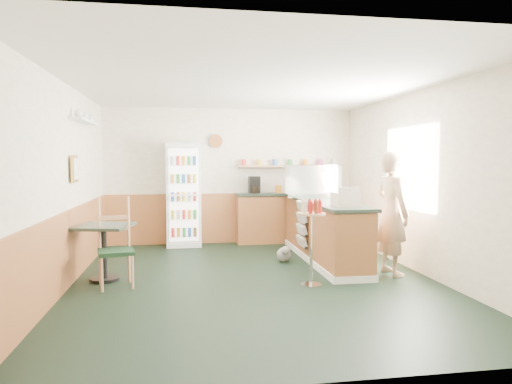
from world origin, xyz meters
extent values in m
plane|color=black|center=(0.00, 0.00, 0.00)|extent=(6.00, 6.00, 0.00)
cube|color=#F2E5CE|center=(0.00, 3.01, 1.35)|extent=(5.00, 0.02, 2.70)
cube|color=#F2E5CE|center=(-2.51, 0.00, 1.35)|extent=(0.02, 6.00, 2.70)
cube|color=#F2E5CE|center=(2.51, 0.00, 1.35)|extent=(0.02, 6.00, 2.70)
cube|color=silver|center=(0.00, 0.00, 2.71)|extent=(5.00, 6.00, 0.02)
cube|color=#AA6837|center=(0.00, 2.97, 0.50)|extent=(4.98, 0.05, 1.00)
cube|color=#AA6837|center=(-2.47, 0.00, 0.50)|extent=(0.05, 5.98, 1.00)
cube|color=white|center=(2.46, 0.30, 1.55)|extent=(0.06, 1.45, 1.25)
cube|color=gold|center=(-2.45, 0.50, 1.55)|extent=(0.03, 0.32, 0.38)
cube|color=white|center=(-2.40, 1.00, 2.25)|extent=(0.18, 1.20, 0.03)
cylinder|color=brown|center=(-0.30, 2.94, 2.05)|extent=(0.26, 0.04, 0.26)
cube|color=#AA6837|center=(1.35, 1.07, 0.47)|extent=(0.60, 2.95, 0.95)
cube|color=white|center=(1.35, 1.07, 0.05)|extent=(0.64, 2.97, 0.10)
cube|color=#29392F|center=(1.35, 1.08, 0.98)|extent=(0.68, 3.01, 0.05)
cube|color=#AA6837|center=(1.20, 2.80, 0.47)|extent=(2.20, 0.38, 0.95)
cube|color=#29392F|center=(1.20, 2.80, 0.98)|extent=(2.24, 0.42, 0.05)
cube|color=tan|center=(1.20, 2.88, 1.55)|extent=(2.10, 0.22, 0.04)
cube|color=black|center=(0.45, 2.80, 1.18)|extent=(0.22, 0.18, 0.34)
cylinder|color=#B2664C|center=(0.25, 2.88, 1.63)|extent=(0.10, 0.10, 0.12)
cylinder|color=#B2664C|center=(0.57, 2.88, 1.63)|extent=(0.10, 0.10, 0.12)
cylinder|color=#B2664C|center=(0.88, 2.88, 1.63)|extent=(0.10, 0.10, 0.12)
cylinder|color=#B2664C|center=(1.20, 2.88, 1.63)|extent=(0.10, 0.10, 0.12)
cylinder|color=#B2664C|center=(1.52, 2.88, 1.63)|extent=(0.10, 0.10, 0.12)
cylinder|color=#B2664C|center=(1.83, 2.88, 1.63)|extent=(0.10, 0.10, 0.12)
cylinder|color=#B2664C|center=(2.15, 2.88, 1.63)|extent=(0.10, 0.10, 0.12)
cube|color=white|center=(-0.95, 2.78, 1.00)|extent=(0.66, 0.47, 2.00)
cube|color=white|center=(-0.95, 2.55, 1.01)|extent=(0.55, 0.02, 1.77)
cube|color=silver|center=(-0.95, 2.48, 1.01)|extent=(0.60, 0.02, 1.83)
cube|color=silver|center=(1.35, 1.82, 1.04)|extent=(0.98, 0.51, 0.07)
cube|color=silver|center=(1.35, 1.82, 1.32)|extent=(0.96, 0.49, 0.49)
cube|color=beige|center=(1.35, 0.06, 1.11)|extent=(0.34, 0.36, 0.19)
imported|color=tan|center=(2.05, 0.01, 0.90)|extent=(0.51, 0.65, 1.80)
cylinder|color=silver|center=(0.72, -0.40, 0.01)|extent=(0.28, 0.28, 0.02)
cylinder|color=silver|center=(0.72, -0.40, 0.49)|extent=(0.04, 0.04, 0.95)
cylinder|color=tan|center=(0.72, -0.40, 0.96)|extent=(0.36, 0.36, 0.03)
cylinder|color=red|center=(0.83, -0.38, 1.06)|extent=(0.05, 0.05, 0.16)
cylinder|color=red|center=(0.80, -0.32, 1.06)|extent=(0.05, 0.05, 0.16)
cylinder|color=red|center=(0.73, -0.29, 1.06)|extent=(0.05, 0.05, 0.16)
cylinder|color=red|center=(0.65, -0.31, 1.06)|extent=(0.05, 0.05, 0.16)
cylinder|color=red|center=(0.61, -0.37, 1.06)|extent=(0.05, 0.05, 0.16)
cylinder|color=red|center=(0.62, -0.45, 1.06)|extent=(0.05, 0.05, 0.16)
cylinder|color=red|center=(0.68, -0.50, 1.06)|extent=(0.05, 0.05, 0.16)
cylinder|color=red|center=(0.75, -0.50, 1.06)|extent=(0.05, 0.05, 0.16)
cylinder|color=red|center=(0.81, -0.46, 1.06)|extent=(0.05, 0.05, 0.16)
cube|color=black|center=(1.01, 1.13, 0.25)|extent=(0.05, 0.48, 0.03)
cube|color=beige|center=(0.99, 1.13, 0.32)|extent=(0.10, 0.44, 0.16)
cube|color=black|center=(1.01, 1.13, 0.45)|extent=(0.05, 0.48, 0.03)
cube|color=beige|center=(0.99, 1.13, 0.52)|extent=(0.10, 0.44, 0.16)
cube|color=black|center=(1.01, 1.13, 0.65)|extent=(0.05, 0.48, 0.03)
cube|color=beige|center=(0.99, 1.13, 0.72)|extent=(0.10, 0.44, 0.16)
cube|color=black|center=(1.01, 1.13, 0.84)|extent=(0.05, 0.48, 0.03)
cube|color=beige|center=(0.99, 1.13, 0.91)|extent=(0.10, 0.44, 0.16)
cylinder|color=black|center=(-2.05, 0.31, 0.02)|extent=(0.40, 0.40, 0.04)
cylinder|color=black|center=(-2.05, 0.31, 0.38)|extent=(0.08, 0.08, 0.71)
cube|color=#29392F|center=(-2.05, 0.31, 0.76)|extent=(0.85, 0.85, 0.04)
cube|color=#15311B|center=(-1.84, -0.06, 0.47)|extent=(0.52, 0.52, 0.05)
cylinder|color=tan|center=(-2.03, -0.25, 0.23)|extent=(0.04, 0.04, 0.46)
cylinder|color=tan|center=(-1.65, -0.25, 0.23)|extent=(0.04, 0.04, 0.46)
cylinder|color=tan|center=(-2.03, 0.13, 0.23)|extent=(0.04, 0.04, 0.46)
cylinder|color=tan|center=(-1.65, 0.13, 0.23)|extent=(0.04, 0.04, 0.46)
cube|color=tan|center=(-1.84, 0.14, 0.82)|extent=(0.40, 0.13, 0.71)
sphere|color=gray|center=(0.67, 1.05, 0.12)|extent=(0.23, 0.23, 0.23)
sphere|color=gray|center=(0.67, 0.93, 0.21)|extent=(0.14, 0.14, 0.14)
camera|label=1|loc=(-0.94, -6.19, 1.67)|focal=32.00mm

